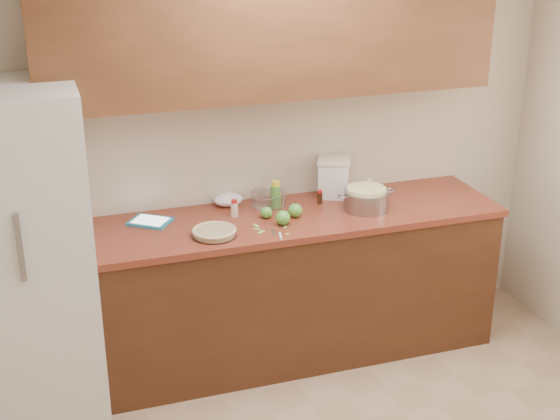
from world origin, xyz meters
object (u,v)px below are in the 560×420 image
object	(u,v)px
pie	(214,232)
flour_canister	(334,177)
tablet	(150,221)
colander	(366,199)

from	to	relation	value
pie	flour_canister	size ratio (longest dim) A/B	0.97
pie	tablet	bearing A→B (deg)	136.05
colander	flour_canister	bearing A→B (deg)	109.77
flour_canister	tablet	xyz separation A→B (m)	(-1.16, -0.08, -0.12)
flour_canister	pie	bearing A→B (deg)	-156.19
pie	colander	distance (m)	0.96
colander	flour_canister	distance (m)	0.30
pie	colander	bearing A→B (deg)	6.11
colander	flour_canister	xyz separation A→B (m)	(-0.10, 0.27, 0.06)
pie	colander	xyz separation A→B (m)	(0.95, 0.10, 0.04)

